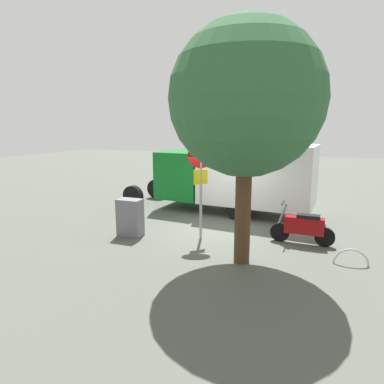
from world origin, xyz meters
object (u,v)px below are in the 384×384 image
(motorcycle, at_px, (304,227))
(street_tree, at_px, (246,100))
(bike_rack_hoop, at_px, (351,265))
(stop_sign, at_px, (201,176))
(utility_cabinet, at_px, (130,217))
(box_truck_near, at_px, (232,174))

(motorcycle, height_order, street_tree, street_tree)
(street_tree, bearing_deg, bike_rack_hoop, -161.86)
(motorcycle, bearing_deg, street_tree, 55.11)
(street_tree, bearing_deg, stop_sign, -37.21)
(motorcycle, xyz_separation_m, stop_sign, (2.91, 0.76, 1.43))
(motorcycle, bearing_deg, utility_cabinet, 13.35)
(stop_sign, xyz_separation_m, bike_rack_hoop, (-4.15, 0.36, -1.95))
(stop_sign, xyz_separation_m, street_tree, (-1.58, 1.20, 2.03))
(box_truck_near, height_order, bike_rack_hoop, box_truck_near)
(stop_sign, distance_m, utility_cabinet, 2.61)
(stop_sign, bearing_deg, street_tree, 142.79)
(box_truck_near, bearing_deg, bike_rack_hoop, 140.08)
(stop_sign, bearing_deg, bike_rack_hoop, 174.99)
(box_truck_near, relative_size, utility_cabinet, 6.61)
(stop_sign, height_order, street_tree, street_tree)
(street_tree, relative_size, utility_cabinet, 4.99)
(motorcycle, height_order, utility_cabinet, motorcycle)
(street_tree, relative_size, bike_rack_hoop, 6.85)
(box_truck_near, distance_m, stop_sign, 3.58)
(utility_cabinet, relative_size, bike_rack_hoop, 1.37)
(box_truck_near, xyz_separation_m, street_tree, (-1.65, 4.75, 2.44))
(box_truck_near, bearing_deg, utility_cabinet, 65.84)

